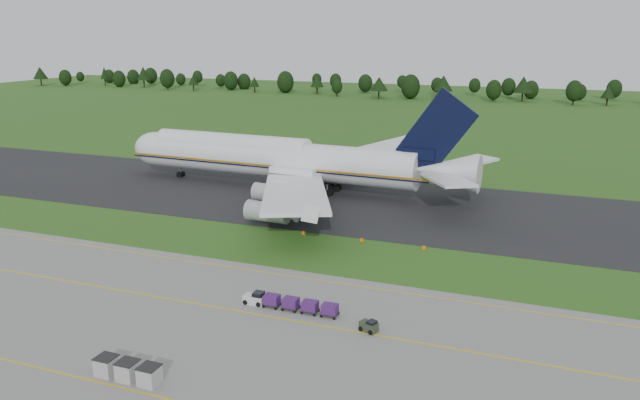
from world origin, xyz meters
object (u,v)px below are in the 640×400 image
at_px(aircraft, 282,159).
at_px(uld_row, 128,370).
at_px(utility_cart, 369,327).
at_px(edge_markers, 362,240).
at_px(baggage_train, 289,303).

xyz_separation_m(aircraft, uld_row, (17.05, -71.95, -5.21)).
distance_m(utility_cart, edge_markers, 29.49).
relative_size(aircraft, baggage_train, 6.56).
relative_size(aircraft, uld_row, 11.58).
distance_m(aircraft, edge_markers, 37.51).
xyz_separation_m(aircraft, edge_markers, (25.55, -26.81, -5.91)).
relative_size(baggage_train, utility_cart, 5.47).
bearing_deg(aircraft, uld_row, -76.67).
height_order(baggage_train, edge_markers, baggage_train).
relative_size(utility_cart, edge_markers, 0.11).
height_order(aircraft, edge_markers, aircraft).
xyz_separation_m(baggage_train, edge_markers, (0.73, 26.02, -0.55)).
height_order(aircraft, utility_cart, aircraft).
xyz_separation_m(uld_row, edge_markers, (8.50, 45.14, -0.70)).
bearing_deg(aircraft, baggage_train, -64.84).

